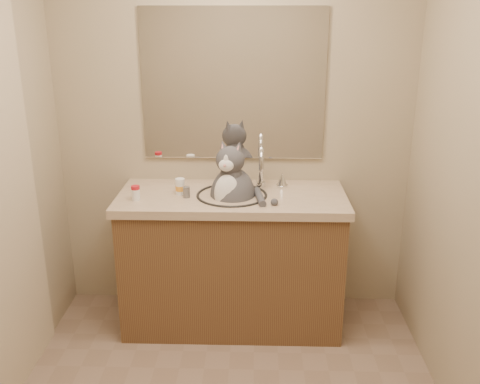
{
  "coord_description": "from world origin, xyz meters",
  "views": [
    {
      "loc": [
        0.13,
        -2.0,
        1.89
      ],
      "look_at": [
        0.06,
        0.65,
        0.97
      ],
      "focal_mm": 40.0,
      "sensor_mm": 36.0,
      "label": 1
    }
  ],
  "objects_px": {
    "grey_canister": "(186,192)",
    "cat": "(232,193)",
    "pill_bottle_redcap": "(136,193)",
    "pill_bottle_orange": "(180,187)"
  },
  "relations": [
    {
      "from": "pill_bottle_redcap",
      "to": "grey_canister",
      "type": "distance_m",
      "value": 0.29
    },
    {
      "from": "cat",
      "to": "pill_bottle_redcap",
      "type": "relative_size",
      "value": 6.32
    },
    {
      "from": "cat",
      "to": "grey_canister",
      "type": "height_order",
      "value": "cat"
    },
    {
      "from": "grey_canister",
      "to": "cat",
      "type": "bearing_deg",
      "value": 9.7
    },
    {
      "from": "pill_bottle_redcap",
      "to": "cat",
      "type": "bearing_deg",
      "value": 10.32
    },
    {
      "from": "cat",
      "to": "pill_bottle_orange",
      "type": "xyz_separation_m",
      "value": [
        -0.31,
        0.01,
        0.03
      ]
    },
    {
      "from": "pill_bottle_redcap",
      "to": "grey_canister",
      "type": "relative_size",
      "value": 1.35
    },
    {
      "from": "pill_bottle_redcap",
      "to": "pill_bottle_orange",
      "type": "distance_m",
      "value": 0.26
    },
    {
      "from": "pill_bottle_redcap",
      "to": "grey_canister",
      "type": "bearing_deg",
      "value": 10.9
    },
    {
      "from": "cat",
      "to": "pill_bottle_redcap",
      "type": "bearing_deg",
      "value": -152.32
    }
  ]
}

